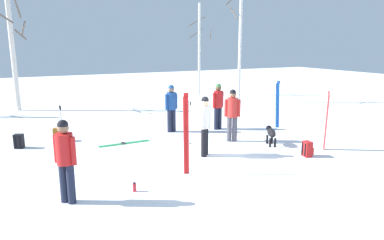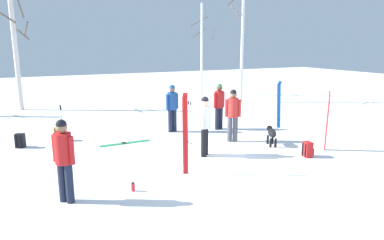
{
  "view_description": "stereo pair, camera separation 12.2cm",
  "coord_description": "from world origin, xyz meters",
  "px_view_note": "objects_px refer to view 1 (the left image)",
  "views": [
    {
      "loc": [
        -4.57,
        -7.14,
        3.15
      ],
      "look_at": [
        -0.23,
        1.73,
        1.0
      ],
      "focal_mm": 32.92,
      "sensor_mm": 36.0,
      "label": 1
    },
    {
      "loc": [
        -4.46,
        -7.19,
        3.15
      ],
      "look_at": [
        -0.23,
        1.73,
        1.0
      ],
      "focal_mm": 32.92,
      "sensor_mm": 36.0,
      "label": 2
    }
  ],
  "objects_px": {
    "ski_pair_planted_0": "(278,105)",
    "ski_pair_planted_1": "(186,134)",
    "person_2": "(65,156)",
    "backpack_2": "(307,149)",
    "person_1": "(232,112)",
    "birch_tree_2": "(199,49)",
    "person_4": "(218,103)",
    "backpack_0": "(58,135)",
    "birch_tree_3": "(240,29)",
    "birch_tree_1": "(13,49)",
    "person_0": "(205,122)",
    "person_3": "(171,105)",
    "ski_pair_lying_0": "(125,143)",
    "backpack_1": "(19,141)",
    "ski_poles_1": "(62,131)",
    "water_bottle_0": "(134,187)",
    "ski_poles_0": "(189,122)",
    "dog": "(271,133)",
    "ski_pair_planted_2": "(326,121)"
  },
  "relations": [
    {
      "from": "person_4",
      "to": "water_bottle_0",
      "type": "distance_m",
      "value": 6.19
    },
    {
      "from": "person_3",
      "to": "birch_tree_1",
      "type": "bearing_deg",
      "value": 124.9
    },
    {
      "from": "person_3",
      "to": "ski_poles_1",
      "type": "xyz_separation_m",
      "value": [
        -3.91,
        -1.55,
        -0.18
      ]
    },
    {
      "from": "backpack_2",
      "to": "ski_poles_1",
      "type": "bearing_deg",
      "value": 155.84
    },
    {
      "from": "ski_pair_planted_0",
      "to": "ski_pair_planted_2",
      "type": "xyz_separation_m",
      "value": [
        -0.59,
        -2.95,
        0.01
      ]
    },
    {
      "from": "person_3",
      "to": "backpack_1",
      "type": "xyz_separation_m",
      "value": [
        -5.01,
        0.15,
        -0.77
      ]
    },
    {
      "from": "backpack_1",
      "to": "backpack_2",
      "type": "distance_m",
      "value": 8.64
    },
    {
      "from": "backpack_1",
      "to": "ski_poles_0",
      "type": "bearing_deg",
      "value": -22.13
    },
    {
      "from": "backpack_1",
      "to": "birch_tree_1",
      "type": "xyz_separation_m",
      "value": [
        0.04,
        6.97,
        2.7
      ]
    },
    {
      "from": "person_2",
      "to": "backpack_2",
      "type": "height_order",
      "value": "person_2"
    },
    {
      "from": "person_4",
      "to": "backpack_0",
      "type": "bearing_deg",
      "value": 171.25
    },
    {
      "from": "backpack_0",
      "to": "water_bottle_0",
      "type": "xyz_separation_m",
      "value": [
        1.08,
        -5.02,
        -0.12
      ]
    },
    {
      "from": "ski_poles_1",
      "to": "water_bottle_0",
      "type": "xyz_separation_m",
      "value": [
        1.11,
        -3.0,
        -0.71
      ]
    },
    {
      "from": "person_3",
      "to": "person_2",
      "type": "bearing_deg",
      "value": -132.78
    },
    {
      "from": "ski_pair_planted_2",
      "to": "ski_poles_0",
      "type": "relative_size",
      "value": 1.29
    },
    {
      "from": "ski_pair_lying_0",
      "to": "backpack_0",
      "type": "xyz_separation_m",
      "value": [
        -1.89,
        1.27,
        0.2
      ]
    },
    {
      "from": "ski_pair_planted_0",
      "to": "ski_pair_planted_1",
      "type": "xyz_separation_m",
      "value": [
        -5.19,
        -2.91,
        0.11
      ]
    },
    {
      "from": "person_4",
      "to": "backpack_0",
      "type": "height_order",
      "value": "person_4"
    },
    {
      "from": "person_1",
      "to": "person_2",
      "type": "bearing_deg",
      "value": -155.88
    },
    {
      "from": "ski_pair_lying_0",
      "to": "backpack_2",
      "type": "height_order",
      "value": "backpack_2"
    },
    {
      "from": "person_4",
      "to": "birch_tree_1",
      "type": "height_order",
      "value": "birch_tree_1"
    },
    {
      "from": "ski_poles_1",
      "to": "birch_tree_2",
      "type": "xyz_separation_m",
      "value": [
        9.08,
        9.4,
        2.03
      ]
    },
    {
      "from": "ski_poles_1",
      "to": "person_1",
      "type": "bearing_deg",
      "value": -5.53
    },
    {
      "from": "birch_tree_3",
      "to": "person_0",
      "type": "bearing_deg",
      "value": -129.04
    },
    {
      "from": "person_3",
      "to": "backpack_1",
      "type": "relative_size",
      "value": 3.9
    },
    {
      "from": "person_3",
      "to": "ski_pair_lying_0",
      "type": "xyz_separation_m",
      "value": [
        -1.98,
        -0.8,
        -0.97
      ]
    },
    {
      "from": "backpack_0",
      "to": "backpack_1",
      "type": "height_order",
      "value": "same"
    },
    {
      "from": "person_1",
      "to": "ski_pair_planted_1",
      "type": "distance_m",
      "value": 3.3
    },
    {
      "from": "person_2",
      "to": "ski_pair_lying_0",
      "type": "xyz_separation_m",
      "value": [
        2.17,
        3.68,
        -0.97
      ]
    },
    {
      "from": "ski_pair_lying_0",
      "to": "birch_tree_2",
      "type": "xyz_separation_m",
      "value": [
        7.15,
        8.65,
        2.83
      ]
    },
    {
      "from": "person_4",
      "to": "birch_tree_1",
      "type": "distance_m",
      "value": 10.25
    },
    {
      "from": "ski_pair_planted_1",
      "to": "ski_pair_planted_2",
      "type": "bearing_deg",
      "value": -0.48
    },
    {
      "from": "ski_poles_1",
      "to": "water_bottle_0",
      "type": "height_order",
      "value": "ski_poles_1"
    },
    {
      "from": "person_1",
      "to": "birch_tree_2",
      "type": "bearing_deg",
      "value": 68.53
    },
    {
      "from": "ski_pair_planted_1",
      "to": "water_bottle_0",
      "type": "bearing_deg",
      "value": -162.1
    },
    {
      "from": "ski_poles_1",
      "to": "birch_tree_2",
      "type": "distance_m",
      "value": 13.22
    },
    {
      "from": "person_2",
      "to": "ski_poles_1",
      "type": "bearing_deg",
      "value": 85.26
    },
    {
      "from": "dog",
      "to": "ski_pair_planted_1",
      "type": "xyz_separation_m",
      "value": [
        -3.48,
        -1.11,
        0.62
      ]
    },
    {
      "from": "ski_poles_0",
      "to": "backpack_2",
      "type": "relative_size",
      "value": 3.17
    },
    {
      "from": "person_2",
      "to": "dog",
      "type": "xyz_separation_m",
      "value": [
        6.31,
        1.51,
        -0.59
      ]
    },
    {
      "from": "person_2",
      "to": "person_3",
      "type": "distance_m",
      "value": 6.11
    },
    {
      "from": "person_1",
      "to": "birch_tree_2",
      "type": "xyz_separation_m",
      "value": [
        3.89,
        9.9,
        1.86
      ]
    },
    {
      "from": "birch_tree_3",
      "to": "birch_tree_2",
      "type": "bearing_deg",
      "value": 102.5
    },
    {
      "from": "person_4",
      "to": "birch_tree_2",
      "type": "bearing_deg",
      "value": 67.22
    },
    {
      "from": "person_0",
      "to": "ski_pair_planted_1",
      "type": "height_order",
      "value": "ski_pair_planted_1"
    },
    {
      "from": "ski_pair_planted_1",
      "to": "dog",
      "type": "bearing_deg",
      "value": 17.66
    },
    {
      "from": "person_2",
      "to": "ski_pair_planted_0",
      "type": "relative_size",
      "value": 0.96
    },
    {
      "from": "person_0",
      "to": "person_2",
      "type": "bearing_deg",
      "value": -159.33
    },
    {
      "from": "ski_pair_planted_1",
      "to": "backpack_2",
      "type": "xyz_separation_m",
      "value": [
        3.68,
        -0.28,
        -0.79
      ]
    },
    {
      "from": "birch_tree_1",
      "to": "person_1",
      "type": "bearing_deg",
      "value": -55.74
    }
  ]
}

